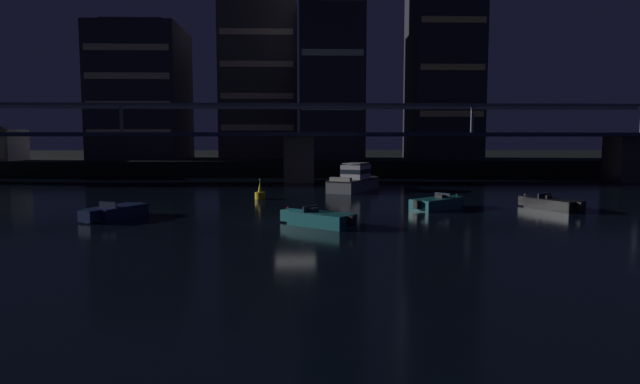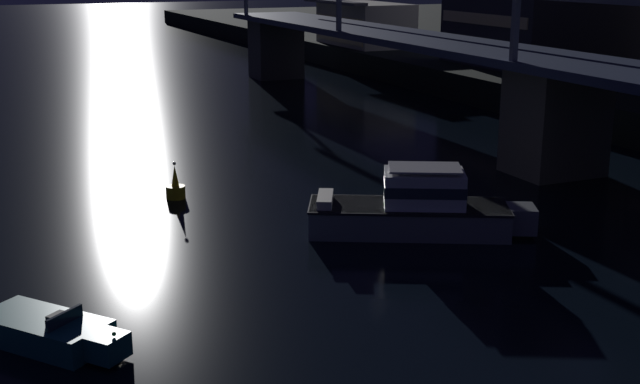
{
  "view_description": "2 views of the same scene",
  "coord_description": "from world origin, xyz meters",
  "px_view_note": "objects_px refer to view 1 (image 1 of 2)",
  "views": [
    {
      "loc": [
        0.47,
        -32.79,
        5.09
      ],
      "look_at": [
        1.79,
        8.0,
        1.13
      ],
      "focal_mm": 30.05,
      "sensor_mm": 36.0,
      "label": 1
    },
    {
      "loc": [
        33.53,
        4.74,
        10.68
      ],
      "look_at": [
        6.09,
        16.78,
        2.32
      ],
      "focal_mm": 46.26,
      "sensor_mm": 36.0,
      "label": 2
    }
  ],
  "objects_px": {
    "tower_west_tall": "(259,82)",
    "speedboat_mid_left": "(319,219)",
    "river_bridge": "(299,145)",
    "speedboat_mid_center": "(551,204)",
    "tower_central": "(331,31)",
    "cabin_cruiser_near_left": "(355,180)",
    "tower_east_tall": "(444,49)",
    "speedboat_near_right": "(437,203)",
    "speedboat_near_center": "(115,212)",
    "channel_buoy": "(260,194)",
    "tower_west_low": "(142,93)"
  },
  "relations": [
    {
      "from": "tower_west_tall",
      "to": "speedboat_mid_left",
      "type": "xyz_separation_m",
      "value": [
        7.9,
        -56.03,
        -13.99
      ]
    },
    {
      "from": "river_bridge",
      "to": "tower_west_tall",
      "type": "xyz_separation_m",
      "value": [
        -6.5,
        22.07,
        9.95
      ]
    },
    {
      "from": "speedboat_mid_center",
      "to": "tower_central",
      "type": "bearing_deg",
      "value": 107.88
    },
    {
      "from": "cabin_cruiser_near_left",
      "to": "river_bridge",
      "type": "bearing_deg",
      "value": 116.53
    },
    {
      "from": "tower_east_tall",
      "to": "speedboat_mid_left",
      "type": "distance_m",
      "value": 59.76
    },
    {
      "from": "speedboat_mid_center",
      "to": "speedboat_near_right",
      "type": "bearing_deg",
      "value": 175.45
    },
    {
      "from": "speedboat_near_center",
      "to": "speedboat_mid_center",
      "type": "bearing_deg",
      "value": 6.45
    },
    {
      "from": "speedboat_near_right",
      "to": "speedboat_near_center",
      "type": "bearing_deg",
      "value": -169.51
    },
    {
      "from": "tower_east_tall",
      "to": "tower_central",
      "type": "bearing_deg",
      "value": -172.35
    },
    {
      "from": "speedboat_near_right",
      "to": "channel_buoy",
      "type": "distance_m",
      "value": 15.44
    },
    {
      "from": "speedboat_mid_center",
      "to": "speedboat_near_center",
      "type": "bearing_deg",
      "value": -173.55
    },
    {
      "from": "river_bridge",
      "to": "speedboat_mid_center",
      "type": "distance_m",
      "value": 33.16
    },
    {
      "from": "speedboat_near_center",
      "to": "speedboat_near_right",
      "type": "bearing_deg",
      "value": 10.49
    },
    {
      "from": "river_bridge",
      "to": "speedboat_mid_left",
      "type": "relative_size",
      "value": 19.04
    },
    {
      "from": "speedboat_near_right",
      "to": "river_bridge",
      "type": "bearing_deg",
      "value": 111.59
    },
    {
      "from": "tower_east_tall",
      "to": "speedboat_near_right",
      "type": "distance_m",
      "value": 50.34
    },
    {
      "from": "speedboat_near_right",
      "to": "speedboat_mid_center",
      "type": "distance_m",
      "value": 8.32
    },
    {
      "from": "river_bridge",
      "to": "speedboat_mid_left",
      "type": "height_order",
      "value": "river_bridge"
    },
    {
      "from": "speedboat_mid_left",
      "to": "channel_buoy",
      "type": "relative_size",
      "value": 2.61
    },
    {
      "from": "speedboat_mid_center",
      "to": "cabin_cruiser_near_left",
      "type": "bearing_deg",
      "value": 129.9
    },
    {
      "from": "tower_east_tall",
      "to": "speedboat_near_right",
      "type": "bearing_deg",
      "value": -104.9
    },
    {
      "from": "tower_west_tall",
      "to": "tower_east_tall",
      "type": "bearing_deg",
      "value": -6.63
    },
    {
      "from": "tower_central",
      "to": "speedboat_near_center",
      "type": "relative_size",
      "value": 7.67
    },
    {
      "from": "cabin_cruiser_near_left",
      "to": "tower_east_tall",
      "type": "bearing_deg",
      "value": 61.1
    },
    {
      "from": "speedboat_near_right",
      "to": "speedboat_mid_left",
      "type": "relative_size",
      "value": 1.01
    },
    {
      "from": "river_bridge",
      "to": "speedboat_near_right",
      "type": "distance_m",
      "value": 28.68
    },
    {
      "from": "cabin_cruiser_near_left",
      "to": "tower_west_low",
      "type": "bearing_deg",
      "value": 134.66
    },
    {
      "from": "river_bridge",
      "to": "speedboat_mid_center",
      "type": "bearing_deg",
      "value": -55.29
    },
    {
      "from": "speedboat_mid_center",
      "to": "channel_buoy",
      "type": "xyz_separation_m",
      "value": [
        -21.99,
        7.8,
        0.06
      ]
    },
    {
      "from": "river_bridge",
      "to": "cabin_cruiser_near_left",
      "type": "bearing_deg",
      "value": -63.47
    },
    {
      "from": "tower_west_low",
      "to": "tower_west_tall",
      "type": "distance_m",
      "value": 18.24
    },
    {
      "from": "speedboat_near_center",
      "to": "tower_west_tall",
      "type": "bearing_deg",
      "value": 84.26
    },
    {
      "from": "river_bridge",
      "to": "tower_west_low",
      "type": "bearing_deg",
      "value": 142.14
    },
    {
      "from": "tower_west_tall",
      "to": "speedboat_mid_left",
      "type": "height_order",
      "value": "tower_west_tall"
    },
    {
      "from": "river_bridge",
      "to": "cabin_cruiser_near_left",
      "type": "xyz_separation_m",
      "value": [
        5.75,
        -11.53,
        -3.41
      ]
    },
    {
      "from": "river_bridge",
      "to": "channel_buoy",
      "type": "distance_m",
      "value": 19.94
    },
    {
      "from": "speedboat_near_center",
      "to": "tower_central",
      "type": "bearing_deg",
      "value": 70.57
    },
    {
      "from": "speedboat_mid_left",
      "to": "tower_west_tall",
      "type": "bearing_deg",
      "value": 98.03
    },
    {
      "from": "tower_east_tall",
      "to": "speedboat_mid_center",
      "type": "relative_size",
      "value": 6.93
    },
    {
      "from": "cabin_cruiser_near_left",
      "to": "speedboat_near_right",
      "type": "relative_size",
      "value": 1.96
    },
    {
      "from": "tower_west_low",
      "to": "speedboat_mid_center",
      "type": "distance_m",
      "value": 64.12
    },
    {
      "from": "speedboat_near_center",
      "to": "cabin_cruiser_near_left",
      "type": "bearing_deg",
      "value": 47.27
    },
    {
      "from": "speedboat_near_right",
      "to": "channel_buoy",
      "type": "xyz_separation_m",
      "value": [
        -13.69,
        7.13,
        0.06
      ]
    },
    {
      "from": "speedboat_mid_left",
      "to": "speedboat_mid_center",
      "type": "xyz_separation_m",
      "value": [
        17.34,
        6.9,
        0.0
      ]
    },
    {
      "from": "speedboat_near_right",
      "to": "channel_buoy",
      "type": "bearing_deg",
      "value": 152.47
    },
    {
      "from": "river_bridge",
      "to": "speedboat_near_center",
      "type": "distance_m",
      "value": 32.96
    },
    {
      "from": "tower_central",
      "to": "speedboat_mid_left",
      "type": "distance_m",
      "value": 54.55
    },
    {
      "from": "river_bridge",
      "to": "channel_buoy",
      "type": "bearing_deg",
      "value": -99.56
    },
    {
      "from": "tower_west_low",
      "to": "speedboat_mid_center",
      "type": "bearing_deg",
      "value": -46.87
    },
    {
      "from": "tower_west_low",
      "to": "speedboat_near_center",
      "type": "relative_size",
      "value": 4.09
    }
  ]
}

